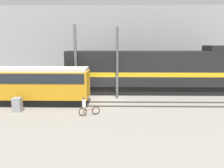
% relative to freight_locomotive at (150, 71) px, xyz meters
% --- Properties ---
extents(ground_plane, '(120.00, 120.00, 0.00)m').
position_rel_freight_locomotive_xyz_m(ground_plane, '(-4.90, -3.24, -2.55)').
color(ground_plane, gray).
extents(track_near, '(60.00, 1.51, 0.14)m').
position_rel_freight_locomotive_xyz_m(track_near, '(-4.90, -4.97, -2.48)').
color(track_near, '#47423D').
rests_on(track_near, ground).
extents(track_far, '(60.00, 1.51, 0.14)m').
position_rel_freight_locomotive_xyz_m(track_far, '(-4.90, -0.00, -2.48)').
color(track_far, '#47423D').
rests_on(track_far, ground).
extents(building_backdrop, '(46.25, 6.00, 10.68)m').
position_rel_freight_locomotive_xyz_m(building_backdrop, '(-4.90, 8.54, 2.79)').
color(building_backdrop, '#99999E').
rests_on(building_backdrop, ground).
extents(freight_locomotive, '(18.64, 3.04, 5.45)m').
position_rel_freight_locomotive_xyz_m(freight_locomotive, '(0.00, 0.00, 0.00)').
color(freight_locomotive, black).
rests_on(freight_locomotive, ground).
extents(streetcar, '(9.53, 2.54, 3.49)m').
position_rel_freight_locomotive_xyz_m(streetcar, '(-11.22, -4.97, -0.55)').
color(streetcar, black).
rests_on(streetcar, ground).
extents(bicycle, '(1.65, 0.73, 0.73)m').
position_rel_freight_locomotive_xyz_m(bicycle, '(-6.04, -8.00, -2.21)').
color(bicycle, black).
rests_on(bicycle, ground).
extents(person, '(0.33, 0.41, 1.57)m').
position_rel_freight_locomotive_xyz_m(person, '(-6.42, -8.30, -1.60)').
color(person, '#8C7A5B').
rests_on(person, ground).
extents(utility_pole_left, '(0.28, 0.28, 7.52)m').
position_rel_freight_locomotive_xyz_m(utility_pole_left, '(-8.03, -2.48, 1.21)').
color(utility_pole_left, '#595959').
rests_on(utility_pole_left, ground).
extents(utility_pole_center, '(0.25, 0.25, 7.27)m').
position_rel_freight_locomotive_xyz_m(utility_pole_center, '(-3.79, -2.48, 1.09)').
color(utility_pole_center, '#595959').
rests_on(utility_pole_center, ground).
extents(signal_box, '(0.70, 0.60, 1.20)m').
position_rel_freight_locomotive_xyz_m(signal_box, '(-12.19, -7.18, -1.95)').
color(signal_box, gray).
rests_on(signal_box, ground).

